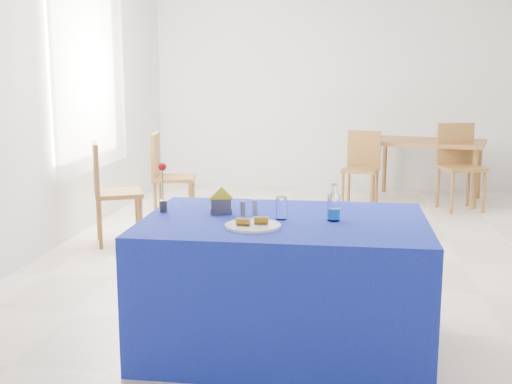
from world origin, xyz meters
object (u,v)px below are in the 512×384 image
blue_table (284,283)px  chair_bg_right (459,160)px  water_bottle (334,208)px  chair_bg_left (362,163)px  oak_table (428,146)px  plate (253,226)px  chair_win_b (166,171)px  chair_win_a (108,186)px

blue_table → chair_bg_right: 4.47m
water_bottle → chair_bg_left: 4.21m
oak_table → plate: bearing=-107.2°
oak_table → chair_win_b: 3.33m
chair_bg_left → chair_win_b: bearing=-138.8°
blue_table → water_bottle: (0.28, -0.01, 0.45)m
chair_bg_left → water_bottle: bearing=-81.5°
chair_bg_right → chair_win_a: bearing=-165.2°
blue_table → chair_win_a: chair_win_a is taller
plate → chair_win_b: 3.54m
water_bottle → plate: bearing=-153.0°
plate → water_bottle: 0.48m
plate → chair_bg_right: bearing=67.6°
blue_table → water_bottle: water_bottle is taller
blue_table → chair_win_b: chair_win_b is taller
plate → water_bottle: size_ratio=1.40×
chair_bg_left → chair_win_a: size_ratio=0.94×
oak_table → chair_win_b: chair_win_b is taller
blue_table → chair_bg_left: size_ratio=1.79×
chair_bg_right → chair_win_b: (-3.20, -1.12, -0.03)m
plate → chair_bg_right: (1.80, 4.37, -0.19)m
plate → chair_bg_right: 4.73m
plate → oak_table: size_ratio=0.20×
oak_table → chair_win_b: (-2.91, -1.62, -0.13)m
plate → chair_win_a: size_ratio=0.32×
plate → chair_bg_left: chair_bg_left is taller
blue_table → chair_bg_right: chair_bg_right is taller
chair_win_a → plate: bearing=-167.6°
chair_bg_right → chair_win_b: size_ratio=1.05×
oak_table → chair_bg_right: 0.58m
chair_bg_left → chair_bg_right: size_ratio=0.90×
water_bottle → chair_bg_left: water_bottle is taller
water_bottle → chair_win_a: water_bottle is taller
chair_bg_left → chair_win_a: bearing=-126.0°
blue_table → chair_win_b: 3.40m
chair_win_a → chair_win_b: size_ratio=1.00×
chair_win_b → blue_table: bearing=-161.3°
water_bottle → chair_bg_right: chair_bg_right is taller
chair_win_a → chair_win_b: same height
chair_win_b → oak_table: bearing=-69.4°
plate → blue_table: 0.47m
oak_table → chair_bg_left: 0.94m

